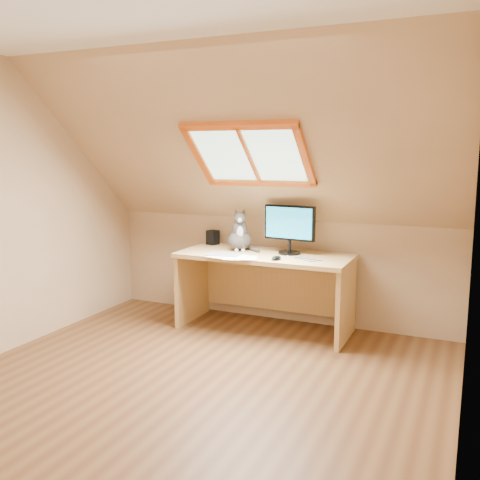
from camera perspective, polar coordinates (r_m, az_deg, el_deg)
The scene contains 10 objects.
ground at distance 3.93m, azimuth -5.19°, elevation -15.37°, with size 3.50×3.50×0.00m, color brown.
room_shell at distance 3.50m, azimuth -6.28°, elevation 5.82°, with size 3.52×3.52×2.41m.
desk at distance 5.02m, azimuth 2.93°, elevation -3.82°, with size 1.59×0.69×0.72m.
monitor at distance 4.87m, azimuth 5.31°, elevation 1.49°, with size 0.48×0.20×0.45m.
cat at distance 5.05m, azimuth -0.01°, elevation 0.51°, with size 0.31×0.33×0.40m.
desk_speaker at distance 5.39m, azimuth -2.92°, elevation 0.28°, with size 0.10×0.10×0.14m, color black.
graphics_tablet at distance 4.84m, azimuth -1.69°, elevation -1.54°, with size 0.29×0.21×0.01m, color #B2B2B7.
mouse at distance 4.62m, azimuth 3.89°, elevation -1.92°, with size 0.06×0.11×0.04m, color black.
papers at distance 4.75m, azimuth -0.70°, elevation -1.78°, with size 0.35×0.30×0.01m.
cables at distance 4.68m, azimuth 6.01°, elevation -1.97°, with size 0.51×0.26×0.01m.
Camera 1 is at (1.76, -3.11, 1.64)m, focal length 40.00 mm.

